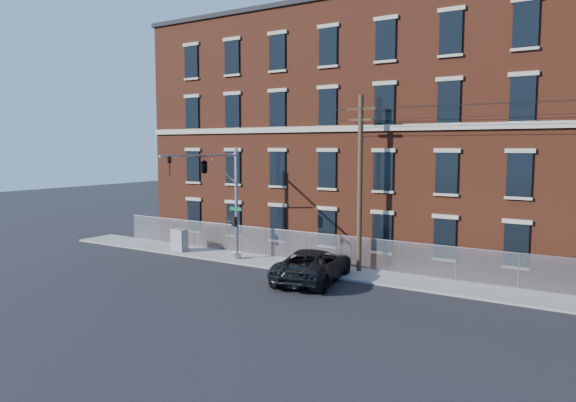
# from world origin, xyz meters

# --- Properties ---
(ground) EXTENTS (140.00, 140.00, 0.00)m
(ground) POSITION_xyz_m (0.00, 0.00, 0.00)
(ground) COLOR black
(ground) RESTS_ON ground
(sidewalk) EXTENTS (65.00, 3.00, 0.12)m
(sidewalk) POSITION_xyz_m (12.00, 5.00, 0.06)
(sidewalk) COLOR gray
(sidewalk) RESTS_ON ground
(mill_building) EXTENTS (55.30, 14.32, 16.30)m
(mill_building) POSITION_xyz_m (12.00, 13.93, 8.15)
(mill_building) COLOR #5F2614
(mill_building) RESTS_ON ground
(chain_link_fence) EXTENTS (59.06, 0.06, 1.85)m
(chain_link_fence) POSITION_xyz_m (12.00, 6.30, 1.06)
(chain_link_fence) COLOR #A5A8AD
(chain_link_fence) RESTS_ON ground
(traffic_signal_mast) EXTENTS (0.90, 6.75, 7.00)m
(traffic_signal_mast) POSITION_xyz_m (-6.00, 2.18, 5.39)
(traffic_signal_mast) COLOR #9EA0A5
(traffic_signal_mast) RESTS_ON ground
(utility_pole_near) EXTENTS (1.80, 0.28, 10.00)m
(utility_pole_near) POSITION_xyz_m (2.00, 5.60, 5.34)
(utility_pole_near) COLOR #413120
(utility_pole_near) RESTS_ON ground
(pickup_truck) EXTENTS (4.00, 6.74, 1.76)m
(pickup_truck) POSITION_xyz_m (0.75, 2.49, 0.88)
(pickup_truck) COLOR black
(pickup_truck) RESTS_ON ground
(utility_cabinet) EXTENTS (1.26, 0.75, 1.49)m
(utility_cabinet) POSITION_xyz_m (-10.86, 4.37, 0.86)
(utility_cabinet) COLOR gray
(utility_cabinet) RESTS_ON sidewalk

